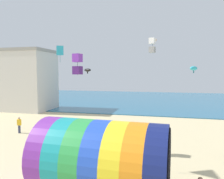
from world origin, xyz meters
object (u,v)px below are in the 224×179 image
Objects in this scene: giant_inflatable_tube at (103,159)px; kite_cyan_diamond at (60,51)px; kite_purple_box at (77,64)px; kite_black_parafoil at (88,70)px; kite_white_box at (152,45)px; kite_orange_parafoil at (154,41)px; bystander_mid_beach at (19,125)px; kite_cyan_parafoil at (194,68)px.

kite_cyan_diamond reaches higher than giant_inflatable_tube.
kite_black_parafoil is (-0.38, 3.22, -0.40)m from kite_purple_box.
kite_orange_parafoil reaches higher than kite_white_box.
kite_white_box is 1.02× the size of kite_cyan_diamond.
kite_cyan_diamond is (-7.95, -3.96, -0.73)m from kite_white_box.
kite_cyan_diamond is 8.70m from bystander_mid_beach.
giant_inflatable_tube is 14.18m from kite_white_box.
kite_cyan_diamond reaches higher than bystander_mid_beach.
kite_white_box is (1.52, 12.30, 6.89)m from giant_inflatable_tube.
kite_white_box reaches higher than bystander_mid_beach.
kite_black_parafoil is (-5.64, -5.50, -3.25)m from kite_orange_parafoil.
kite_white_box is 0.92× the size of kite_purple_box.
kite_purple_box is 1.12× the size of kite_cyan_diamond.
kite_purple_box reaches higher than kite_cyan_parafoil.
kite_purple_box is 3.93m from kite_cyan_diamond.
bystander_mid_beach is at bearing -156.04° from kite_orange_parafoil.
bystander_mid_beach is at bearing 174.03° from kite_cyan_diamond.
kite_purple_box is at bearing -121.08° from kite_orange_parafoil.
kite_orange_parafoil reaches higher than giant_inflatable_tube.
kite_white_box is 4.55m from kite_cyan_parafoil.
kite_cyan_diamond is 1.09× the size of kite_cyan_parafoil.
kite_cyan_parafoil is (3.90, -2.19, -3.07)m from kite_orange_parafoil.
kite_purple_box is at bearing -128.96° from kite_white_box.
kite_cyan_parafoil is 18.03m from bystander_mid_beach.
kite_purple_box is (-5.22, -6.46, -2.07)m from kite_white_box.
kite_orange_parafoil is 0.78× the size of bystander_mid_beach.
kite_cyan_parafoil is 1.42× the size of kite_black_parafoil.
giant_inflatable_tube is 10.88m from kite_black_parafoil.
kite_orange_parafoil is (5.26, 8.72, 2.85)m from kite_purple_box.
kite_orange_parafoil is (1.56, 14.57, 7.66)m from giant_inflatable_tube.
kite_cyan_diamond is 0.93× the size of bystander_mid_beach.
giant_inflatable_tube is at bearing -52.38° from kite_cyan_diamond.
kite_white_box is at bearing -91.00° from kite_orange_parafoil.
kite_purple_box is 1.73× the size of kite_black_parafoil.
kite_purple_box reaches higher than giant_inflatable_tube.
kite_cyan_parafoil is at bearing 19.17° from kite_black_parafoil.
kite_cyan_diamond is at bearing -153.54° from kite_white_box.
bystander_mid_beach is (-7.60, 3.01, -5.85)m from kite_purple_box.
kite_black_parafoil is 0.60× the size of bystander_mid_beach.
kite_black_parafoil is at bearing 17.09° from kite_cyan_diamond.
kite_purple_box reaches higher than kite_black_parafoil.
kite_orange_parafoil is 16.55m from bystander_mid_beach.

